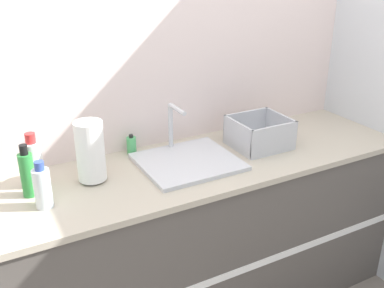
{
  "coord_description": "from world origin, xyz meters",
  "views": [
    {
      "loc": [
        -0.92,
        -1.43,
        1.87
      ],
      "look_at": [
        0.0,
        0.28,
        1.03
      ],
      "focal_mm": 42.0,
      "sensor_mm": 36.0,
      "label": 1
    }
  ],
  "objects_px": {
    "bottle_clear": "(42,187)",
    "soap_dispenser": "(132,145)",
    "paper_towel_roll": "(90,152)",
    "bottle_white_spray": "(34,163)",
    "sink": "(187,160)",
    "dish_rack": "(259,136)",
    "bottle_green": "(27,174)"
  },
  "relations": [
    {
      "from": "bottle_clear",
      "to": "bottle_green",
      "type": "distance_m",
      "value": 0.13
    },
    {
      "from": "paper_towel_roll",
      "to": "dish_rack",
      "type": "bearing_deg",
      "value": -2.49
    },
    {
      "from": "bottle_clear",
      "to": "bottle_green",
      "type": "relative_size",
      "value": 0.87
    },
    {
      "from": "bottle_white_spray",
      "to": "dish_rack",
      "type": "bearing_deg",
      "value": -5.95
    },
    {
      "from": "dish_rack",
      "to": "paper_towel_roll",
      "type": "bearing_deg",
      "value": 177.51
    },
    {
      "from": "bottle_clear",
      "to": "bottle_white_spray",
      "type": "relative_size",
      "value": 0.82
    },
    {
      "from": "bottle_clear",
      "to": "soap_dispenser",
      "type": "xyz_separation_m",
      "value": [
        0.5,
        0.32,
        -0.04
      ]
    },
    {
      "from": "bottle_green",
      "to": "soap_dispenser",
      "type": "height_order",
      "value": "bottle_green"
    },
    {
      "from": "dish_rack",
      "to": "bottle_white_spray",
      "type": "distance_m",
      "value": 1.13
    },
    {
      "from": "dish_rack",
      "to": "soap_dispenser",
      "type": "xyz_separation_m",
      "value": [
        -0.63,
        0.23,
        -0.01
      ]
    },
    {
      "from": "bottle_green",
      "to": "paper_towel_roll",
      "type": "bearing_deg",
      "value": 0.4
    },
    {
      "from": "paper_towel_roll",
      "to": "bottle_clear",
      "type": "relative_size",
      "value": 1.39
    },
    {
      "from": "paper_towel_roll",
      "to": "bottle_clear",
      "type": "xyz_separation_m",
      "value": [
        -0.24,
        -0.13,
        -0.05
      ]
    },
    {
      "from": "bottle_clear",
      "to": "bottle_white_spray",
      "type": "bearing_deg",
      "value": 87.84
    },
    {
      "from": "sink",
      "to": "dish_rack",
      "type": "xyz_separation_m",
      "value": [
        0.43,
        0.0,
        0.04
      ]
    },
    {
      "from": "paper_towel_roll",
      "to": "dish_rack",
      "type": "relative_size",
      "value": 1.0
    },
    {
      "from": "paper_towel_roll",
      "to": "bottle_green",
      "type": "distance_m",
      "value": 0.28
    },
    {
      "from": "paper_towel_roll",
      "to": "soap_dispenser",
      "type": "distance_m",
      "value": 0.34
    },
    {
      "from": "sink",
      "to": "bottle_white_spray",
      "type": "distance_m",
      "value": 0.71
    },
    {
      "from": "sink",
      "to": "bottle_green",
      "type": "xyz_separation_m",
      "value": [
        -0.73,
        0.04,
        0.08
      ]
    },
    {
      "from": "sink",
      "to": "bottle_white_spray",
      "type": "xyz_separation_m",
      "value": [
        -0.69,
        0.12,
        0.09
      ]
    },
    {
      "from": "sink",
      "to": "dish_rack",
      "type": "relative_size",
      "value": 1.63
    },
    {
      "from": "sink",
      "to": "soap_dispenser",
      "type": "relative_size",
      "value": 4.46
    },
    {
      "from": "paper_towel_roll",
      "to": "bottle_green",
      "type": "xyz_separation_m",
      "value": [
        -0.27,
        -0.0,
        -0.04
      ]
    },
    {
      "from": "bottle_clear",
      "to": "bottle_green",
      "type": "bearing_deg",
      "value": 105.41
    },
    {
      "from": "paper_towel_roll",
      "to": "dish_rack",
      "type": "distance_m",
      "value": 0.9
    },
    {
      "from": "paper_towel_roll",
      "to": "bottle_clear",
      "type": "bearing_deg",
      "value": -151.99
    },
    {
      "from": "bottle_clear",
      "to": "sink",
      "type": "bearing_deg",
      "value": 6.95
    },
    {
      "from": "paper_towel_roll",
      "to": "bottle_white_spray",
      "type": "bearing_deg",
      "value": 161.28
    },
    {
      "from": "dish_rack",
      "to": "soap_dispenser",
      "type": "relative_size",
      "value": 2.74
    },
    {
      "from": "bottle_clear",
      "to": "soap_dispenser",
      "type": "bearing_deg",
      "value": 32.58
    },
    {
      "from": "bottle_clear",
      "to": "bottle_white_spray",
      "type": "distance_m",
      "value": 0.21
    }
  ]
}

